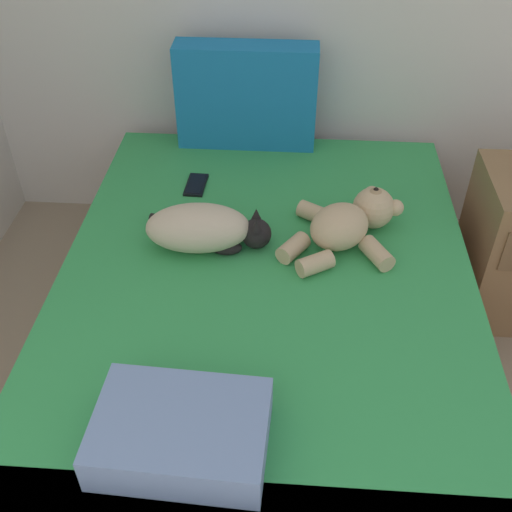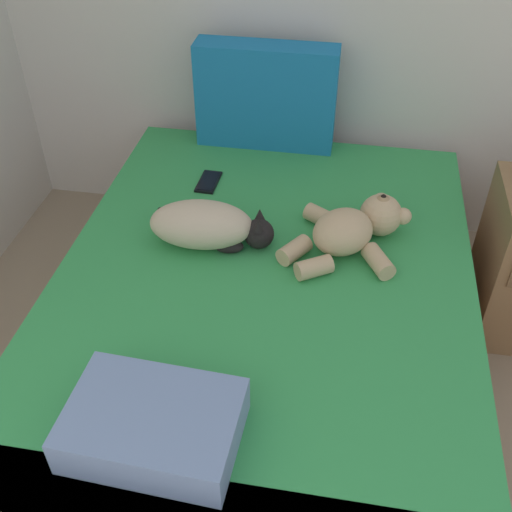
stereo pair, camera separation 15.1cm
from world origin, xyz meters
The scene contains 6 objects.
bed centered at (1.25, 2.60, 0.23)m, with size 1.36×1.93×0.46m.
patterned_cushion centered at (1.12, 3.48, 0.67)m, with size 0.56×0.13×0.42m.
cat centered at (1.04, 2.79, 0.53)m, with size 0.43×0.25×0.15m.
teddy_bear centered at (1.51, 2.86, 0.52)m, with size 0.43×0.42×0.15m.
cell_phone centered at (0.95, 3.14, 0.46)m, with size 0.08×0.15×0.01m.
throw_pillow centered at (1.09, 2.03, 0.51)m, with size 0.40×0.28×0.11m, color #728CB7.
Camera 1 is at (1.32, 1.22, 1.74)m, focal length 42.95 mm.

